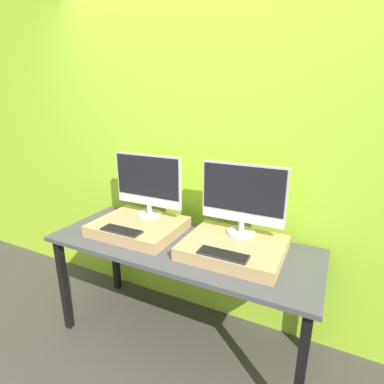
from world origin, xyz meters
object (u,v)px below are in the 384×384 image
object	(u,v)px
monitor_left	(148,183)
monitor_right	(243,197)
keyboard_left	(121,230)
keyboard_right	(223,254)

from	to	relation	value
monitor_left	monitor_right	size ratio (longest dim) A/B	1.00
monitor_left	monitor_right	xyz separation A→B (m)	(0.73, 0.00, 0.00)
keyboard_left	monitor_right	size ratio (longest dim) A/B	0.53
monitor_left	keyboard_left	distance (m)	0.42
monitor_left	monitor_right	bearing A→B (deg)	0.00
monitor_right	keyboard_right	distance (m)	0.42
keyboard_left	keyboard_right	xyz separation A→B (m)	(0.73, 0.00, 0.00)
keyboard_left	monitor_right	world-z (taller)	monitor_right
monitor_left	monitor_right	world-z (taller)	same
monitor_right	keyboard_right	world-z (taller)	monitor_right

